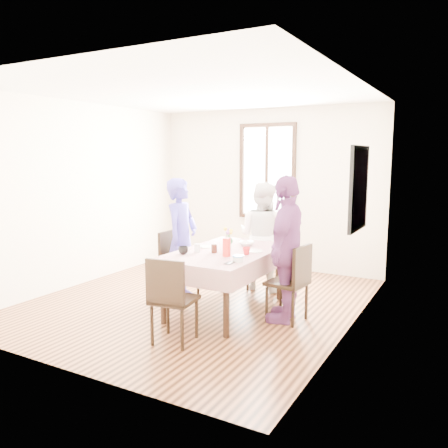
{
  "coord_description": "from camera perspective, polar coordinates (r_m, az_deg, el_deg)",
  "views": [
    {
      "loc": [
        3.14,
        -4.94,
        1.91
      ],
      "look_at": [
        0.5,
        -0.19,
        1.1
      ],
      "focal_mm": 36.48,
      "sensor_mm": 36.0,
      "label": 1
    }
  ],
  "objects": [
    {
      "name": "art_poster",
      "position": [
        5.37,
        16.59,
        4.3
      ],
      "size": [
        0.04,
        0.76,
        0.96
      ],
      "primitive_type": "cube",
      "color": "red",
      "rests_on": "right_wall"
    },
    {
      "name": "mug_flag",
      "position": [
        5.36,
        2.82,
        -3.4
      ],
      "size": [
        0.13,
        0.13,
        0.09
      ],
      "primitive_type": "imported",
      "rotation": [
        0.0,
        0.0,
        0.83
      ],
      "color": "red",
      "rests_on": "tablecloth"
    },
    {
      "name": "mug_green",
      "position": [
        5.96,
        0.62,
        -2.21
      ],
      "size": [
        0.14,
        0.14,
        0.08
      ],
      "primitive_type": "imported",
      "rotation": [
        0.0,
        0.0,
        -0.47
      ],
      "color": "#0C7226",
      "rests_on": "tablecloth"
    },
    {
      "name": "right_wall",
      "position": [
        5.1,
        15.98,
        1.85
      ],
      "size": [
        0.0,
        4.5,
        4.5
      ],
      "primitive_type": "plane",
      "rotation": [
        1.57,
        0.0,
        -1.57
      ],
      "color": "beige",
      "rests_on": "ground"
    },
    {
      "name": "juice_carton",
      "position": [
        5.25,
        0.33,
        -2.95
      ],
      "size": [
        0.07,
        0.07,
        0.21
      ],
      "primitive_type": "cube",
      "color": "red",
      "rests_on": "tablecloth"
    },
    {
      "name": "back_wall",
      "position": [
        7.86,
        5.46,
        4.38
      ],
      "size": [
        4.0,
        0.0,
        4.0
      ],
      "primitive_type": "plane",
      "rotation": [
        1.57,
        0.0,
        0.0
      ],
      "color": "beige",
      "rests_on": "ground"
    },
    {
      "name": "jam_jar",
      "position": [
        5.46,
        -1.24,
        -3.11
      ],
      "size": [
        0.07,
        0.07,
        0.1
      ],
      "primitive_type": "cylinder",
      "color": "black",
      "rests_on": "tablecloth"
    },
    {
      "name": "window_frame",
      "position": [
        7.83,
        5.43,
        6.57
      ],
      "size": [
        1.02,
        0.06,
        1.62
      ],
      "primitive_type": "cube",
      "color": "black",
      "rests_on": "back_wall"
    },
    {
      "name": "chair_far",
      "position": [
        6.62,
        4.86,
        -4.23
      ],
      "size": [
        0.47,
        0.47,
        0.91
      ],
      "primitive_type": "cube",
      "rotation": [
        0.0,
        0.0,
        3.28
      ],
      "color": "black",
      "rests_on": "ground"
    },
    {
      "name": "person_left",
      "position": [
        6.1,
        -5.37,
        -1.91
      ],
      "size": [
        0.45,
        0.63,
        1.63
      ],
      "primitive_type": "imported",
      "rotation": [
        0.0,
        0.0,
        1.68
      ],
      "color": "#42389C",
      "rests_on": "ground"
    },
    {
      "name": "plate_left",
      "position": [
        5.8,
        -2.18,
        -2.86
      ],
      "size": [
        0.2,
        0.2,
        0.01
      ],
      "primitive_type": "cylinder",
      "color": "white",
      "rests_on": "tablecloth"
    },
    {
      "name": "mug_black",
      "position": [
        5.4,
        -5.11,
        -3.3
      ],
      "size": [
        0.15,
        0.15,
        0.09
      ],
      "primitive_type": "imported",
      "rotation": [
        0.0,
        0.0,
        -0.35
      ],
      "color": "black",
      "rests_on": "tablecloth"
    },
    {
      "name": "tablecloth",
      "position": [
        5.59,
        0.25,
        -3.42
      ],
      "size": [
        1.06,
        1.72,
        0.01
      ],
      "primitive_type": "cube",
      "color": "#560511",
      "rests_on": "dining_table"
    },
    {
      "name": "drinking_glass",
      "position": [
        5.5,
        -3.37,
        -3.02
      ],
      "size": [
        0.07,
        0.07,
        0.1
      ],
      "primitive_type": "cylinder",
      "color": "silver",
      "rests_on": "tablecloth"
    },
    {
      "name": "plate_right",
      "position": [
        5.54,
        3.81,
        -3.42
      ],
      "size": [
        0.2,
        0.2,
        0.01
      ],
      "primitive_type": "cylinder",
      "color": "white",
      "rests_on": "tablecloth"
    },
    {
      "name": "chair_left",
      "position": [
        6.18,
        -5.49,
        -5.15
      ],
      "size": [
        0.43,
        0.43,
        0.91
      ],
      "primitive_type": "cube",
      "rotation": [
        0.0,
        0.0,
        -1.6
      ],
      "color": "black",
      "rests_on": "ground"
    },
    {
      "name": "chair_near",
      "position": [
        4.76,
        -6.25,
        -9.36
      ],
      "size": [
        0.47,
        0.47,
        0.91
      ],
      "primitive_type": "cube",
      "rotation": [
        0.0,
        0.0,
        0.14
      ],
      "color": "black",
      "rests_on": "ground"
    },
    {
      "name": "window_pane",
      "position": [
        7.84,
        5.46,
        6.57
      ],
      "size": [
        0.9,
        0.02,
        1.5
      ],
      "primitive_type": "cube",
      "color": "white",
      "rests_on": "back_wall"
    },
    {
      "name": "person_right",
      "position": [
        5.3,
        7.79,
        -3.12
      ],
      "size": [
        0.53,
        1.04,
        1.7
      ],
      "primitive_type": "imported",
      "rotation": [
        0.0,
        0.0,
        -1.46
      ],
      "color": "#6F356F",
      "rests_on": "ground"
    },
    {
      "name": "smartphone",
      "position": [
        4.94,
        0.73,
        -4.89
      ],
      "size": [
        0.07,
        0.15,
        0.01
      ],
      "primitive_type": "cube",
      "color": "black",
      "rests_on": "tablecloth"
    },
    {
      "name": "flower_vase",
      "position": [
        5.65,
        0.51,
        -2.43
      ],
      "size": [
        0.08,
        0.08,
        0.16
      ],
      "primitive_type": "cylinder",
      "color": "silver",
      "rests_on": "tablecloth"
    },
    {
      "name": "ground",
      "position": [
        6.15,
        -3.28,
        -9.6
      ],
      "size": [
        4.5,
        4.5,
        0.0
      ],
      "primitive_type": "plane",
      "color": "black",
      "rests_on": "ground"
    },
    {
      "name": "flower_bunch",
      "position": [
        5.62,
        0.51,
        -1.15
      ],
      "size": [
        0.09,
        0.09,
        0.1
      ],
      "primitive_type": null,
      "color": "yellow",
      "rests_on": "flower_vase"
    },
    {
      "name": "butter_tub",
      "position": [
        5.02,
        1.76,
        -4.41
      ],
      "size": [
        0.12,
        0.12,
        0.06
      ],
      "primitive_type": "cylinder",
      "color": "white",
      "rests_on": "tablecloth"
    },
    {
      "name": "chair_right",
      "position": [
        5.38,
        7.91,
        -7.27
      ],
      "size": [
        0.47,
        0.47,
        0.91
      ],
      "primitive_type": "cube",
      "rotation": [
        0.0,
        0.0,
        1.45
      ],
      "color": "black",
      "rests_on": "ground"
    },
    {
      "name": "person_far",
      "position": [
        6.54,
        4.83,
        -1.52
      ],
      "size": [
        0.82,
        0.67,
        1.55
      ],
      "primitive_type": "imported",
      "rotation": [
        0.0,
        0.0,
        3.02
      ],
      "color": "white",
      "rests_on": "ground"
    },
    {
      "name": "plate_far",
      "position": [
        6.15,
        2.95,
        -2.22
      ],
      "size": [
        0.2,
        0.2,
        0.01
      ],
      "primitive_type": "cylinder",
      "color": "white",
      "rests_on": "tablecloth"
    },
    {
      "name": "dining_table",
      "position": [
        5.68,
        0.25,
        -7.19
      ],
      "size": [
        0.94,
        1.6,
        0.75
      ],
      "primitive_type": "cube",
      "color": "black",
      "rests_on": "ground"
    },
    {
      "name": "serving_bowl",
      "position": [
        5.9,
        2.81,
        -2.51
      ],
      "size": [
        0.24,
        0.24,
        0.05
      ],
      "primitive_type": "imported",
      "rotation": [
        0.0,
        0.0,
        -0.38
      ],
      "color": "white",
      "rests_on": "tablecloth"
    },
    {
      "name": "butter_lid",
      "position": [
        5.01,
        1.76,
        -4.02
      ],
      "size": [
        0.12,
        0.12,
        0.01
      ],
      "primitive_type": "cylinder",
      "color": "blue",
      "rests_on": "butter_tub"
    }
  ]
}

